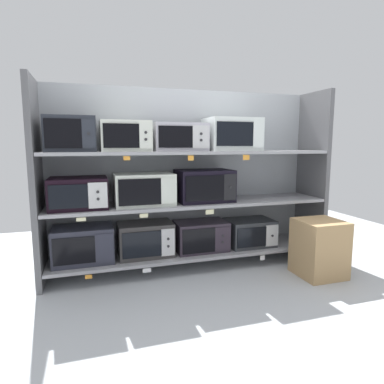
% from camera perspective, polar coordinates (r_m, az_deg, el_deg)
% --- Properties ---
extents(ground, '(6.77, 6.00, 0.02)m').
position_cam_1_polar(ground, '(2.65, 6.90, -20.19)').
color(ground, '#B2B7BC').
extents(back_panel, '(2.97, 0.04, 1.81)m').
position_cam_1_polar(back_panel, '(3.55, -1.35, 2.73)').
color(back_panel, '#9EA3A8').
rests_on(back_panel, ground).
extents(upright_left, '(0.05, 0.52, 1.81)m').
position_cam_1_polar(upright_left, '(3.16, -25.31, 1.26)').
color(upright_left, '#5B5B5E').
rests_on(upright_left, ground).
extents(upright_right, '(0.05, 0.52, 1.81)m').
position_cam_1_polar(upright_right, '(3.94, 20.10, 2.78)').
color(upright_right, '#5B5B5E').
rests_on(upright_right, ground).
extents(shelf_0, '(2.77, 0.52, 0.03)m').
position_cam_1_polar(shelf_0, '(3.44, 0.00, -10.33)').
color(shelf_0, '#99999E').
rests_on(shelf_0, ground).
extents(microwave_0, '(0.54, 0.37, 0.33)m').
position_cam_1_polar(microwave_0, '(3.24, -18.31, -8.59)').
color(microwave_0, '#2B2D3A').
rests_on(microwave_0, shelf_0).
extents(microwave_1, '(0.52, 0.35, 0.33)m').
position_cam_1_polar(microwave_1, '(3.28, -8.07, -8.09)').
color(microwave_1, '#343231').
rests_on(microwave_1, shelf_0).
extents(microwave_2, '(0.53, 0.36, 0.30)m').
position_cam_1_polar(microwave_2, '(3.42, 1.53, -7.58)').
color(microwave_2, '#302733').
rests_on(microwave_2, shelf_0).
extents(microwave_3, '(0.50, 0.38, 0.28)m').
position_cam_1_polar(microwave_3, '(3.63, 9.96, -6.90)').
color(microwave_3, '#303338').
rests_on(microwave_3, shelf_0).
extents(price_tag_0, '(0.06, 0.00, 0.03)m').
position_cam_1_polar(price_tag_0, '(3.07, -17.46, -13.84)').
color(price_tag_0, orange).
extents(price_tag_1, '(0.08, 0.00, 0.04)m').
position_cam_1_polar(price_tag_1, '(3.10, -7.82, -13.30)').
color(price_tag_1, white).
extents(price_tag_2, '(0.05, 0.00, 0.05)m').
position_cam_1_polar(price_tag_2, '(3.48, 12.09, -11.08)').
color(price_tag_2, white).
extents(shelf_1, '(2.77, 0.52, 0.03)m').
position_cam_1_polar(shelf_1, '(3.32, 0.00, -1.97)').
color(shelf_1, '#99999E').
extents(microwave_4, '(0.50, 0.42, 0.28)m').
position_cam_1_polar(microwave_4, '(3.14, -19.03, -0.14)').
color(microwave_4, black).
rests_on(microwave_4, shelf_1).
extents(microwave_5, '(0.56, 0.39, 0.30)m').
position_cam_1_polar(microwave_5, '(3.18, -8.33, 0.50)').
color(microwave_5, silver).
rests_on(microwave_5, shelf_1).
extents(microwave_6, '(0.55, 0.40, 0.32)m').
position_cam_1_polar(microwave_6, '(3.33, 2.16, 1.11)').
color(microwave_6, black).
rests_on(microwave_6, shelf_1).
extents(price_tag_3, '(0.08, 0.00, 0.03)m').
position_cam_1_polar(price_tag_3, '(2.92, -18.64, -4.52)').
color(price_tag_3, beige).
extents(price_tag_4, '(0.07, 0.00, 0.04)m').
position_cam_1_polar(price_tag_4, '(2.95, -8.34, -4.08)').
color(price_tag_4, beige).
extents(price_tag_5, '(0.08, 0.00, 0.05)m').
position_cam_1_polar(price_tag_5, '(3.11, 3.11, -3.46)').
color(price_tag_5, beige).
extents(shelf_2, '(2.77, 0.52, 0.03)m').
position_cam_1_polar(shelf_2, '(3.26, 0.00, 6.86)').
color(shelf_2, '#99999E').
extents(microwave_7, '(0.42, 0.41, 0.30)m').
position_cam_1_polar(microwave_7, '(3.11, -20.26, 9.37)').
color(microwave_7, '#262A33').
rests_on(microwave_7, shelf_2).
extents(microwave_8, '(0.44, 0.43, 0.27)m').
position_cam_1_polar(microwave_8, '(3.13, -11.54, 9.42)').
color(microwave_8, silver).
rests_on(microwave_8, shelf_2).
extents(microwave_9, '(0.51, 0.37, 0.26)m').
position_cam_1_polar(microwave_9, '(3.22, -2.29, 9.46)').
color(microwave_9, '#BBB8C4').
rests_on(microwave_9, shelf_2).
extents(microwave_10, '(0.52, 0.42, 0.33)m').
position_cam_1_polar(microwave_10, '(3.41, 6.86, 9.85)').
color(microwave_10, silver).
rests_on(microwave_10, shelf_2).
extents(price_tag_6, '(0.06, 0.00, 0.04)m').
position_cam_1_polar(price_tag_6, '(2.87, -11.23, 5.76)').
color(price_tag_6, orange).
extents(price_tag_7, '(0.05, 0.00, 0.05)m').
position_cam_1_polar(price_tag_7, '(2.99, -0.20, 5.91)').
color(price_tag_7, orange).
extents(price_tag_8, '(0.07, 0.00, 0.05)m').
position_cam_1_polar(price_tag_8, '(3.19, 9.37, 5.93)').
color(price_tag_8, orange).
extents(shipping_carton, '(0.40, 0.40, 0.54)m').
position_cam_1_polar(shipping_carton, '(3.40, 21.15, -9.04)').
color(shipping_carton, tan).
rests_on(shipping_carton, ground).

